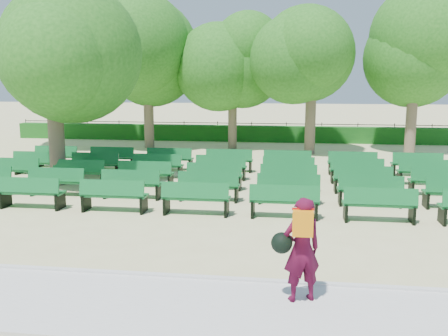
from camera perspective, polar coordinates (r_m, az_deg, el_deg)
name	(u,v)px	position (r m, az deg, el deg)	size (l,w,h in m)	color
ground	(179,197)	(15.23, -5.17, -3.28)	(120.00, 120.00, 0.00)	#D0C78A
paving	(74,302)	(8.55, -16.79, -14.42)	(30.00, 2.20, 0.06)	silver
curb	(101,273)	(9.51, -13.87, -11.58)	(30.00, 0.12, 0.10)	silver
hedge	(234,133)	(28.79, 1.11, 3.99)	(26.00, 0.70, 0.90)	#185A19
fence	(234,140)	(29.24, 1.20, 3.19)	(26.00, 0.10, 1.02)	black
tree_line	(224,151)	(24.91, 0.02, 1.99)	(21.80, 6.80, 7.04)	#2B701E
bench_array	(216,186)	(16.23, -0.93, -2.08)	(1.80, 0.64, 1.12)	#11662C
tree_among	(51,50)	(17.56, -19.14, 12.66)	(4.62, 4.62, 6.57)	brown
person	(300,248)	(7.95, 8.70, -9.03)	(0.84, 0.60, 1.67)	#450922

